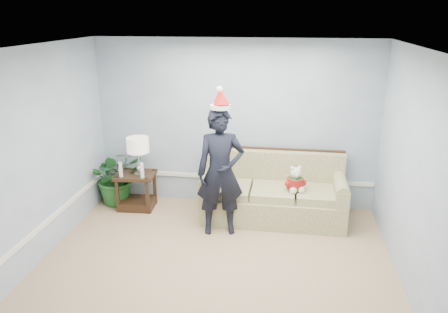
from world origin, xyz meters
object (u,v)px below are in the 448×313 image
side_table (137,194)px  table_lamp (138,147)px  man (220,172)px  houseplant (117,176)px  sofa (273,195)px  teddy_bear (295,182)px

side_table → table_lamp: bearing=-22.8°
side_table → man: man is taller
side_table → table_lamp: size_ratio=1.04×
houseplant → sofa: bearing=-3.3°
table_lamp → side_table: bearing=157.2°
table_lamp → houseplant: (-0.46, 0.18, -0.59)m
teddy_bear → houseplant: bearing=154.2°
sofa → houseplant: size_ratio=2.29×
side_table → teddy_bear: (2.54, -0.20, 0.45)m
houseplant → teddy_bear: (2.92, -0.34, 0.20)m
side_table → houseplant: size_ratio=0.68×
houseplant → man: (1.86, -0.75, 0.45)m
side_table → man: size_ratio=0.35×
man → teddy_bear: bearing=8.6°
table_lamp → teddy_bear: bearing=-3.9°
table_lamp → teddy_bear: (2.45, -0.17, -0.39)m
side_table → houseplant: (-0.38, 0.14, 0.24)m
table_lamp → houseplant: 0.77m
sofa → houseplant: bearing=177.0°
table_lamp → sofa: bearing=0.7°
side_table → teddy_bear: size_ratio=1.62×
sofa → teddy_bear: (0.32, -0.19, 0.32)m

